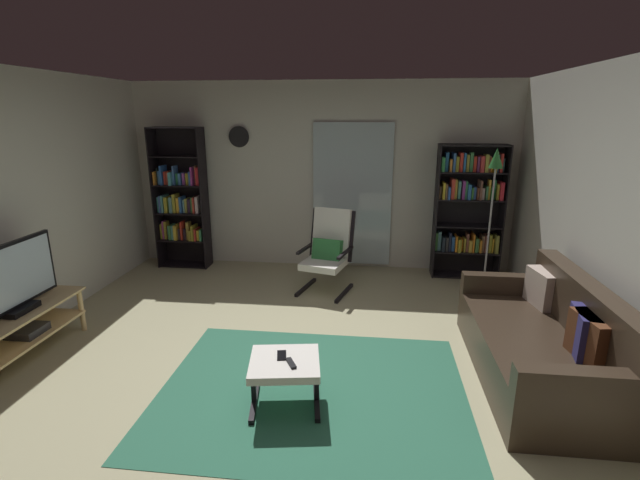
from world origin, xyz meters
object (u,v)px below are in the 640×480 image
at_px(bookshelf_near_sofa, 468,206).
at_px(leather_sofa, 544,344).
at_px(tv_remote, 291,363).
at_px(ottoman, 285,368).
at_px(tv_stand, 23,327).
at_px(wall_clock, 239,137).
at_px(lounge_armchair, 328,249).
at_px(cell_phone, 282,355).
at_px(television, 13,280).
at_px(bookshelf_near_tv, 181,201).
at_px(floor_lamp_by_shelf, 494,182).

xyz_separation_m(bookshelf_near_sofa, leather_sofa, (0.19, -2.51, -0.67)).
bearing_deg(tv_remote, ottoman, 110.40).
xyz_separation_m(bookshelf_near_sofa, tv_remote, (-1.83, -3.17, -0.59)).
distance_m(bookshelf_near_sofa, ottoman, 3.71).
xyz_separation_m(tv_stand, wall_clock, (1.22, 2.92, 1.54)).
distance_m(lounge_armchair, cell_phone, 2.36).
bearing_deg(television, tv_remote, -9.96).
xyz_separation_m(tv_stand, television, (0.00, -0.01, 0.46)).
relative_size(bookshelf_near_tv, lounge_armchair, 1.94).
xyz_separation_m(bookshelf_near_tv, tv_remote, (2.15, -3.17, -0.56)).
xyz_separation_m(bookshelf_near_sofa, lounge_armchair, (-1.80, -0.71, -0.44)).
bearing_deg(bookshelf_near_tv, tv_remote, -55.85).
relative_size(tv_remote, wall_clock, 0.50).
bearing_deg(wall_clock, bookshelf_near_tv, -166.52).
distance_m(ottoman, tv_remote, 0.11).
bearing_deg(bookshelf_near_tv, wall_clock, 13.48).
relative_size(ottoman, cell_phone, 4.20).
distance_m(bookshelf_near_sofa, floor_lamp_by_shelf, 0.64).
distance_m(lounge_armchair, tv_remote, 2.47).
xyz_separation_m(television, bookshelf_near_tv, (0.38, 2.72, 0.18)).
xyz_separation_m(television, bookshelf_near_sofa, (4.36, 2.73, 0.21)).
distance_m(ottoman, wall_clock, 3.86).
relative_size(television, leather_sofa, 0.52).
distance_m(floor_lamp_by_shelf, wall_clock, 3.42).
height_order(bookshelf_near_sofa, leather_sofa, bookshelf_near_sofa).
height_order(bookshelf_near_sofa, lounge_armchair, bookshelf_near_sofa).
distance_m(lounge_armchair, ottoman, 2.42).
xyz_separation_m(tv_stand, cell_phone, (2.44, -0.34, 0.08)).
bearing_deg(lounge_armchair, television, -141.70).
bearing_deg(leather_sofa, television, -177.19).
bearing_deg(television, ottoman, -9.00).
xyz_separation_m(television, tv_remote, (2.53, -0.44, -0.38)).
height_order(television, lounge_armchair, television).
relative_size(tv_stand, tv_remote, 8.88).
distance_m(tv_stand, cell_phone, 2.46).
height_order(tv_stand, bookshelf_near_tv, bookshelf_near_tv).
height_order(ottoman, wall_clock, wall_clock).
relative_size(lounge_armchair, ottoman, 1.74).
relative_size(tv_stand, bookshelf_near_tv, 0.64).
bearing_deg(leather_sofa, tv_remote, -161.72).
height_order(floor_lamp_by_shelf, wall_clock, wall_clock).
height_order(television, ottoman, television).
bearing_deg(tv_stand, wall_clock, 67.31).
distance_m(bookshelf_near_tv, wall_clock, 1.24).
distance_m(tv_stand, television, 0.46).
bearing_deg(floor_lamp_by_shelf, tv_stand, -153.57).
height_order(lounge_armchair, cell_phone, lounge_armchair).
height_order(tv_stand, cell_phone, tv_stand).
distance_m(bookshelf_near_sofa, leather_sofa, 2.60).
bearing_deg(lounge_armchair, cell_phone, -92.97).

